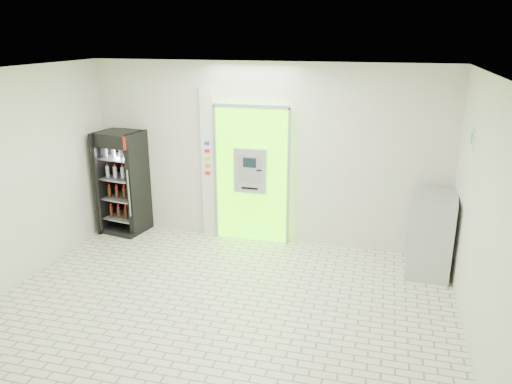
% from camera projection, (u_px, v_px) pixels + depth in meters
% --- Properties ---
extents(ground, '(6.00, 6.00, 0.00)m').
position_uv_depth(ground, '(219.00, 311.00, 6.43)').
color(ground, beige).
rests_on(ground, ground).
extents(room_shell, '(6.00, 6.00, 6.00)m').
position_uv_depth(room_shell, '(215.00, 174.00, 5.87)').
color(room_shell, silver).
rests_on(room_shell, ground).
extents(atm_assembly, '(1.30, 0.24, 2.33)m').
position_uv_depth(atm_assembly, '(252.00, 174.00, 8.34)').
color(atm_assembly, '#4FF400').
rests_on(atm_assembly, ground).
extents(pillar, '(0.22, 0.11, 2.60)m').
position_uv_depth(pillar, '(209.00, 163.00, 8.53)').
color(pillar, silver).
rests_on(pillar, ground).
extents(beverage_cooler, '(0.78, 0.74, 1.82)m').
position_uv_depth(beverage_cooler, '(123.00, 184.00, 8.79)').
color(beverage_cooler, black).
rests_on(beverage_cooler, ground).
extents(steel_cabinet, '(0.71, 0.97, 1.20)m').
position_uv_depth(steel_cabinet, '(432.00, 233.00, 7.35)').
color(steel_cabinet, '#A7AAAF').
rests_on(steel_cabinet, ground).
extents(exit_sign, '(0.02, 0.22, 0.26)m').
position_uv_depth(exit_sign, '(472.00, 140.00, 6.36)').
color(exit_sign, white).
rests_on(exit_sign, room_shell).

